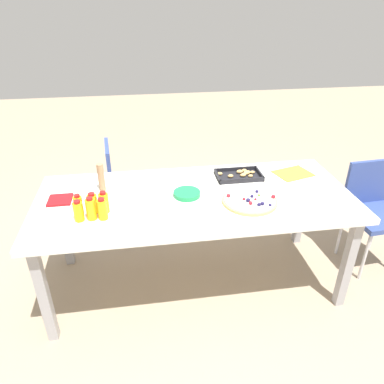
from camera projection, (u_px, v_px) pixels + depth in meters
name	position (u px, v px, depth m)	size (l,w,h in m)	color
ground_plane	(195.00, 281.00, 2.77)	(12.00, 12.00, 0.00)	gray
party_table	(195.00, 204.00, 2.44)	(2.10, 0.91, 0.75)	silver
chair_end	(373.00, 206.00, 2.78)	(0.43, 0.43, 0.83)	#33478C
chair_far_left	(124.00, 179.00, 3.18)	(0.43, 0.43, 0.83)	#33478C
juice_bottle_0	(78.00, 211.00, 2.11)	(0.06, 0.06, 0.13)	#FBAD14
juice_bottle_1	(91.00, 209.00, 2.12)	(0.06, 0.06, 0.15)	#F8AD14
juice_bottle_2	(102.00, 209.00, 2.13)	(0.06, 0.06, 0.14)	#F9AF14
juice_bottle_3	(78.00, 205.00, 2.18)	(0.05, 0.05, 0.13)	#F9AD14
juice_bottle_4	(93.00, 204.00, 2.19)	(0.06, 0.06, 0.13)	#FAAF14
juice_bottle_5	(104.00, 203.00, 2.19)	(0.06, 0.06, 0.14)	#F9AF14
fruit_pizza	(250.00, 201.00, 2.32)	(0.36, 0.36, 0.05)	tan
snack_tray	(239.00, 175.00, 2.65)	(0.33, 0.20, 0.04)	black
plate_stack	(187.00, 194.00, 2.40)	(0.18, 0.18, 0.03)	#1E8C4C
napkin_stack	(60.00, 200.00, 2.34)	(0.15, 0.15, 0.01)	red
cardboard_tube	(101.00, 177.00, 2.43)	(0.04, 0.04, 0.20)	#9E7A56
paper_folder	(293.00, 173.00, 2.70)	(0.26, 0.20, 0.01)	yellow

